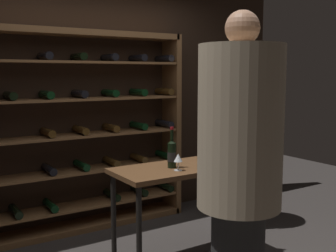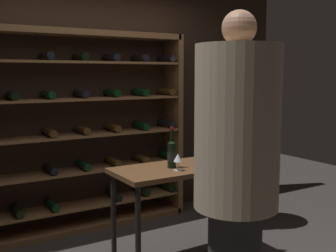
{
  "view_description": "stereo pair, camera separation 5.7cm",
  "coord_description": "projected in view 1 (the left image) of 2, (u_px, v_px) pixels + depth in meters",
  "views": [
    {
      "loc": [
        -1.75,
        -2.65,
        1.62
      ],
      "look_at": [
        0.11,
        0.26,
        1.18
      ],
      "focal_mm": 44.55,
      "sensor_mm": 36.0,
      "label": 1
    },
    {
      "loc": [
        -1.7,
        -2.68,
        1.62
      ],
      "look_at": [
        0.11,
        0.26,
        1.18
      ],
      "focal_mm": 44.55,
      "sensor_mm": 36.0,
      "label": 2
    }
  ],
  "objects": [
    {
      "name": "wine_bottle_gold_foil",
      "position": [
        240.0,
        147.0,
        3.64
      ],
      "size": [
        0.07,
        0.07,
        0.37
      ],
      "color": "#4C3314",
      "rests_on": "tasting_table"
    },
    {
      "name": "wine_bottle_green_slim",
      "position": [
        172.0,
        154.0,
        3.46
      ],
      "size": [
        0.07,
        0.07,
        0.34
      ],
      "color": "black",
      "rests_on": "tasting_table"
    },
    {
      "name": "wine_glass_stemmed_left",
      "position": [
        178.0,
        159.0,
        3.36
      ],
      "size": [
        0.07,
        0.07,
        0.14
      ],
      "color": "silver",
      "rests_on": "tasting_table"
    },
    {
      "name": "tasting_table",
      "position": [
        182.0,
        178.0,
        3.55
      ],
      "size": [
        1.18,
        0.55,
        0.84
      ],
      "color": "brown",
      "rests_on": "ground"
    },
    {
      "name": "person_guest_blue_shirt",
      "position": [
        239.0,
        167.0,
        2.37
      ],
      "size": [
        0.48,
        0.48,
        1.96
      ],
      "rotation": [
        0.0,
        0.0,
        -1.56
      ],
      "color": "#2A2A2A",
      "rests_on": "ground"
    },
    {
      "name": "back_wall",
      "position": [
        93.0,
        99.0,
        4.52
      ],
      "size": [
        4.94,
        0.1,
        2.69
      ],
      "primitive_type": "cube",
      "color": "#332319",
      "rests_on": "ground"
    },
    {
      "name": "wine_rack",
      "position": [
        82.0,
        132.0,
        4.27
      ],
      "size": [
        2.28,
        0.32,
        2.05
      ],
      "color": "brown",
      "rests_on": "ground"
    },
    {
      "name": "person_guest_khaki",
      "position": [
        232.0,
        132.0,
        4.4
      ],
      "size": [
        0.49,
        0.5,
        1.83
      ],
      "rotation": [
        0.0,
        0.0,
        0.16
      ],
      "color": "#272727",
      "rests_on": "ground"
    }
  ]
}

